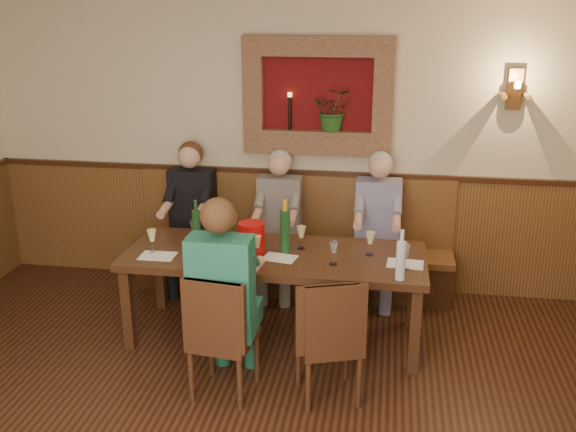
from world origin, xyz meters
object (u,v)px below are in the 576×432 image
(person_bench_mid, at_px, (278,237))
(spittoon_bucket, at_px, (252,237))
(dining_table, at_px, (275,261))
(person_bench_right, at_px, (377,242))
(chair_near_right, at_px, (329,363))
(person_bench_left, at_px, (191,230))
(person_chair_front, at_px, (226,311))
(wine_bottle_green_b, at_px, (197,226))
(wine_bottle_green_a, at_px, (285,231))
(water_bottle, at_px, (401,259))
(chair_near_left, at_px, (223,359))
(bench, at_px, (292,258))

(person_bench_mid, height_order, spittoon_bucket, person_bench_mid)
(dining_table, height_order, person_bench_right, person_bench_right)
(chair_near_right, relative_size, person_bench_left, 0.65)
(chair_near_right, bearing_deg, person_chair_front, 159.65)
(person_chair_front, height_order, wine_bottle_green_b, person_chair_front)
(wine_bottle_green_a, bearing_deg, water_bottle, -23.06)
(chair_near_right, distance_m, person_bench_mid, 1.78)
(chair_near_left, height_order, water_bottle, water_bottle)
(bench, relative_size, wine_bottle_green_b, 8.00)
(bench, distance_m, person_bench_mid, 0.29)
(dining_table, xyz_separation_m, water_bottle, (0.99, -0.36, 0.23))
(dining_table, distance_m, chair_near_right, 1.03)
(dining_table, relative_size, wine_bottle_green_b, 6.40)
(bench, relative_size, person_bench_left, 2.10)
(person_bench_mid, bearing_deg, person_bench_left, -179.89)
(dining_table, relative_size, person_chair_front, 1.64)
(spittoon_bucket, xyz_separation_m, wine_bottle_green_a, (0.27, 0.02, 0.06))
(bench, bearing_deg, chair_near_left, -96.71)
(chair_near_right, height_order, wine_bottle_green_a, wine_bottle_green_a)
(wine_bottle_green_b, bearing_deg, chair_near_right, -36.99)
(person_chair_front, bearing_deg, water_bottle, 19.08)
(person_bench_right, bearing_deg, spittoon_bucket, -139.50)
(bench, xyz_separation_m, person_bench_left, (-0.96, -0.11, 0.26))
(bench, xyz_separation_m, wine_bottle_green_a, (0.08, -0.92, 0.61))
(bench, height_order, spittoon_bucket, bench)
(bench, height_order, person_chair_front, person_chair_front)
(person_bench_left, distance_m, spittoon_bucket, 1.17)
(person_bench_mid, xyz_separation_m, wine_bottle_green_a, (0.20, -0.81, 0.37))
(dining_table, relative_size, wine_bottle_green_a, 5.42)
(spittoon_bucket, xyz_separation_m, wine_bottle_green_b, (-0.49, 0.11, 0.03))
(wine_bottle_green_b, height_order, water_bottle, water_bottle)
(bench, relative_size, chair_near_right, 3.21)
(person_bench_left, xyz_separation_m, wine_bottle_green_b, (0.29, -0.73, 0.31))
(person_bench_left, bearing_deg, wine_bottle_green_b, -68.37)
(chair_near_left, xyz_separation_m, spittoon_bucket, (0.03, 0.87, 0.60))
(spittoon_bucket, distance_m, wine_bottle_green_a, 0.28)
(chair_near_left, xyz_separation_m, chair_near_right, (0.74, 0.07, -0.00))
(chair_near_left, distance_m, chair_near_right, 0.74)
(person_chair_front, height_order, wine_bottle_green_a, person_chair_front)
(chair_near_right, bearing_deg, wine_bottle_green_b, 124.03)
(spittoon_bucket, bearing_deg, person_chair_front, -91.74)
(person_bench_mid, height_order, wine_bottle_green_a, person_bench_mid)
(dining_table, relative_size, person_bench_left, 1.68)
(spittoon_bucket, relative_size, wine_bottle_green_a, 0.55)
(wine_bottle_green_b, bearing_deg, person_bench_right, 26.47)
(wine_bottle_green_b, bearing_deg, dining_table, -9.08)
(person_bench_mid, xyz_separation_m, wine_bottle_green_b, (-0.56, -0.73, 0.33))
(person_bench_left, relative_size, person_bench_mid, 1.04)
(person_bench_left, bearing_deg, wine_bottle_green_a, -37.92)
(chair_near_right, distance_m, spittoon_bucket, 1.22)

